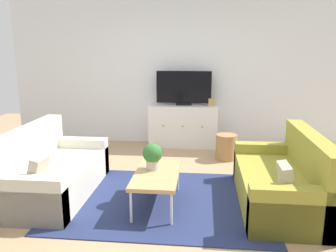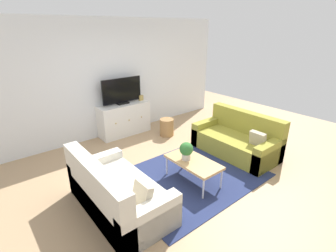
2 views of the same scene
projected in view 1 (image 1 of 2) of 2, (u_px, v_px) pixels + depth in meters
ground_plane at (164, 196)px, 4.30m from camera, size 10.00×10.00×0.00m
wall_back at (179, 72)px, 6.47m from camera, size 6.40×0.12×2.70m
area_rug at (163, 200)px, 4.16m from camera, size 2.50×1.90×0.01m
couch_left_side at (48, 174)px, 4.28m from camera, size 0.88×1.70×0.85m
couch_right_side at (287, 183)px, 4.00m from camera, size 0.88×1.70×0.85m
coffee_table at (157, 175)px, 3.95m from camera, size 0.50×0.97×0.41m
potted_plant at (152, 155)px, 4.02m from camera, size 0.23×0.23×0.31m
tv_console at (183, 126)px, 6.41m from camera, size 1.25×0.47×0.77m
flat_screen_tv at (184, 88)px, 6.27m from camera, size 1.00×0.16×0.62m
mantel_clock at (211, 102)px, 6.26m from camera, size 0.11×0.07×0.13m
wicker_basket at (226, 147)px, 5.66m from camera, size 0.34×0.34×0.42m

